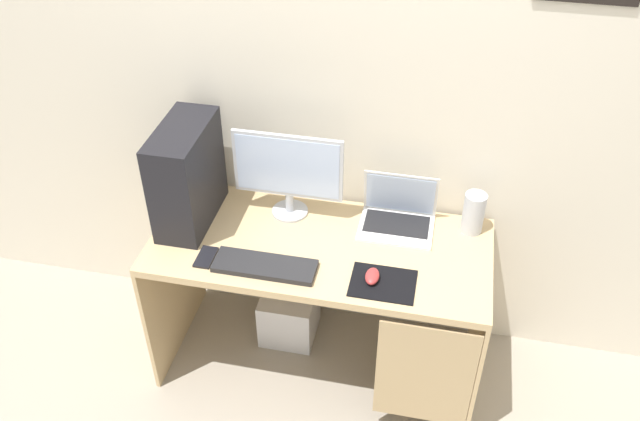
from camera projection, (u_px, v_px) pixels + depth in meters
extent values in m
plane|color=#9E9384|center=(320.00, 359.00, 3.33)|extent=(8.00, 8.00, 0.00)
cube|color=beige|center=(338.00, 88.00, 2.81)|extent=(4.00, 0.04, 2.60)
cube|color=tan|center=(320.00, 247.00, 2.88)|extent=(1.45, 0.65, 0.03)
cube|color=tan|center=(174.00, 286.00, 3.23)|extent=(0.02, 0.65, 0.71)
cube|color=tan|center=(477.00, 333.00, 2.99)|extent=(0.02, 0.65, 0.71)
cube|color=tan|center=(424.00, 376.00, 2.76)|extent=(0.40, 0.01, 0.57)
cube|color=black|center=(187.00, 175.00, 2.87)|extent=(0.19, 0.42, 0.46)
cylinder|color=#B7BCC6|center=(290.00, 211.00, 3.04)|extent=(0.16, 0.16, 0.01)
cylinder|color=#B7BCC6|center=(290.00, 202.00, 3.00)|extent=(0.04, 0.04, 0.09)
cube|color=#B7BCC6|center=(288.00, 166.00, 2.87)|extent=(0.48, 0.02, 0.30)
cube|color=#B2C6EA|center=(287.00, 167.00, 2.87)|extent=(0.45, 0.00, 0.27)
cube|color=white|center=(396.00, 228.00, 2.94)|extent=(0.32, 0.23, 0.01)
cube|color=black|center=(397.00, 224.00, 2.95)|extent=(0.28, 0.15, 0.00)
cube|color=white|center=(400.00, 193.00, 2.94)|extent=(0.32, 0.05, 0.23)
cube|color=#ADC1E5|center=(400.00, 194.00, 2.94)|extent=(0.30, 0.04, 0.20)
cylinder|color=#B7BCC6|center=(474.00, 213.00, 2.88)|extent=(0.09, 0.09, 0.19)
cube|color=#232326|center=(265.00, 266.00, 2.74)|extent=(0.42, 0.14, 0.02)
cube|color=black|center=(383.00, 283.00, 2.68)|extent=(0.26, 0.20, 0.00)
ellipsoid|color=#B23333|center=(372.00, 276.00, 2.68)|extent=(0.06, 0.10, 0.03)
cube|color=black|center=(206.00, 257.00, 2.79)|extent=(0.07, 0.13, 0.01)
cube|color=silver|center=(289.00, 314.00, 3.39)|extent=(0.26, 0.26, 0.26)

